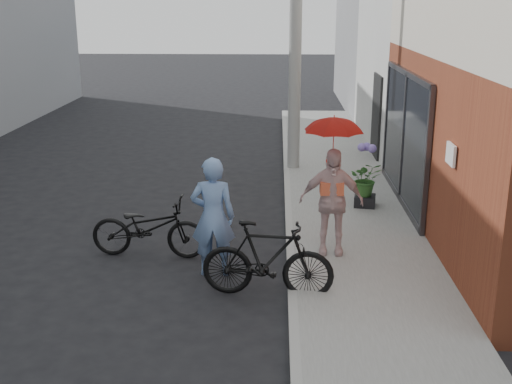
# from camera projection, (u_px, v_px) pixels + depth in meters

# --- Properties ---
(ground) EXTENTS (80.00, 80.00, 0.00)m
(ground) POSITION_uv_depth(u_px,v_px,m) (227.00, 276.00, 9.44)
(ground) COLOR black
(ground) RESTS_ON ground
(sidewalk) EXTENTS (2.20, 24.00, 0.12)m
(sidewalk) POSITION_uv_depth(u_px,v_px,m) (355.00, 228.00, 11.27)
(sidewalk) COLOR gray
(sidewalk) RESTS_ON ground
(curb) EXTENTS (0.12, 24.00, 0.12)m
(curb) POSITION_uv_depth(u_px,v_px,m) (289.00, 227.00, 11.31)
(curb) COLOR #9E9E99
(curb) RESTS_ON ground
(east_building_far) EXTENTS (8.00, 8.00, 7.00)m
(east_building_far) POSITION_uv_depth(u_px,v_px,m) (455.00, 11.00, 23.51)
(east_building_far) COLOR gray
(east_building_far) RESTS_ON ground
(utility_pole) EXTENTS (0.28, 0.28, 7.00)m
(utility_pole) POSITION_uv_depth(u_px,v_px,m) (296.00, 19.00, 14.14)
(utility_pole) COLOR #9E9E99
(utility_pole) RESTS_ON ground
(officer) EXTENTS (0.65, 0.43, 1.78)m
(officer) POSITION_uv_depth(u_px,v_px,m) (213.00, 217.00, 9.27)
(officer) COLOR #6D8EC2
(officer) RESTS_ON ground
(bike_left) EXTENTS (1.87, 0.76, 0.96)m
(bike_left) POSITION_uv_depth(u_px,v_px,m) (149.00, 228.00, 10.03)
(bike_left) COLOR black
(bike_left) RESTS_ON ground
(bike_right) EXTENTS (1.85, 0.71, 1.08)m
(bike_right) POSITION_uv_depth(u_px,v_px,m) (267.00, 259.00, 8.64)
(bike_right) COLOR black
(bike_right) RESTS_ON ground
(kimono_woman) EXTENTS (1.00, 0.46, 1.66)m
(kimono_woman) POSITION_uv_depth(u_px,v_px,m) (331.00, 201.00, 9.78)
(kimono_woman) COLOR beige
(kimono_woman) RESTS_ON sidewalk
(parasol) EXTENTS (0.85, 0.85, 0.75)m
(parasol) POSITION_uv_depth(u_px,v_px,m) (334.00, 123.00, 9.44)
(parasol) COLOR red
(parasol) RESTS_ON kimono_woman
(planter) EXTENTS (0.45, 0.45, 0.21)m
(planter) POSITION_uv_depth(u_px,v_px,m) (365.00, 201.00, 12.23)
(planter) COLOR black
(planter) RESTS_ON sidewalk
(potted_plant) EXTENTS (0.60, 0.52, 0.66)m
(potted_plant) POSITION_uv_depth(u_px,v_px,m) (366.00, 179.00, 12.10)
(potted_plant) COLOR #326628
(potted_plant) RESTS_ON planter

